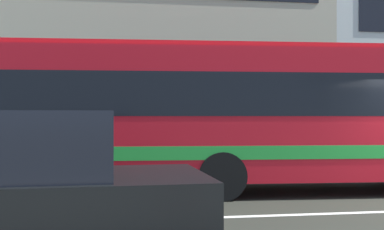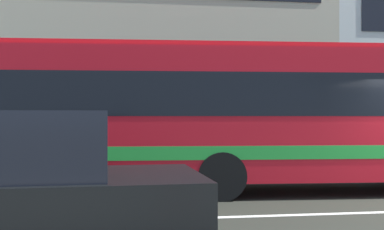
% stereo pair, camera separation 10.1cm
% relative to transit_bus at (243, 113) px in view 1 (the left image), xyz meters
% --- Properties ---
extents(apartment_block_left, '(20.41, 10.08, 13.46)m').
position_rel_transit_bus_xyz_m(apartment_block_left, '(-3.90, 13.35, 4.92)').
color(apartment_block_left, '#B7B295').
rests_on(apartment_block_left, ground_plane).
extents(transit_bus, '(10.93, 3.16, 3.29)m').
position_rel_transit_bus_xyz_m(transit_bus, '(0.00, 0.00, 0.00)').
color(transit_bus, red).
rests_on(transit_bus, ground_plane).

